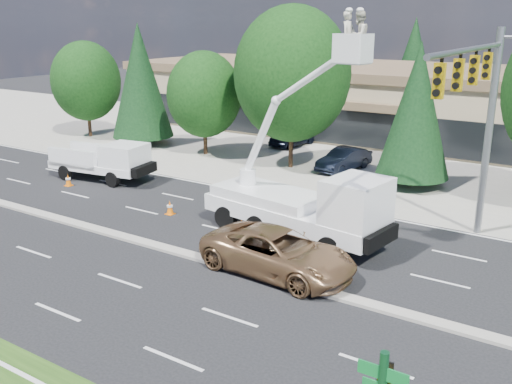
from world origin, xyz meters
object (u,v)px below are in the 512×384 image
Objects in this scene: bucket_truck at (309,196)px; minivan at (278,252)px; utility_pickup at (106,165)px; signal_mast at (482,105)px.

minivan is at bearing -72.37° from bucket_truck.
utility_pickup is 1.04× the size of minivan.
utility_pickup is at bearing 179.94° from bucket_truck.
signal_mast is 7.79m from bucket_truck.
minivan is (0.57, -3.48, -1.24)m from bucket_truck.
bucket_truck is (-6.02, -2.97, -3.97)m from signal_mast.
signal_mast is 9.92m from minivan.
bucket_truck is at bearing -16.29° from utility_pickup.
bucket_truck is (14.77, -2.18, 1.13)m from utility_pickup.
signal_mast reaches higher than minivan.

